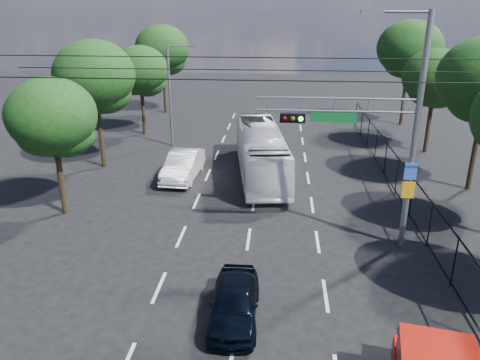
# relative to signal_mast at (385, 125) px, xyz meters

# --- Properties ---
(lane_markings) EXTENTS (6.12, 38.00, 0.01)m
(lane_markings) POSITION_rel_signal_mast_xyz_m (-5.28, 6.01, -5.24)
(lane_markings) COLOR beige
(lane_markings) RESTS_ON ground
(signal_mast) EXTENTS (6.43, 0.39, 9.50)m
(signal_mast) POSITION_rel_signal_mast_xyz_m (0.00, 0.00, 0.00)
(signal_mast) COLOR slate
(signal_mast) RESTS_ON ground
(streetlight_left) EXTENTS (2.09, 0.22, 7.08)m
(streetlight_left) POSITION_rel_signal_mast_xyz_m (-11.62, 14.01, -1.30)
(streetlight_left) COLOR slate
(streetlight_left) RESTS_ON ground
(utility_wires) EXTENTS (22.00, 5.04, 0.74)m
(utility_wires) POSITION_rel_signal_mast_xyz_m (-5.28, 0.84, 1.99)
(utility_wires) COLOR black
(utility_wires) RESTS_ON ground
(fence_right) EXTENTS (0.06, 34.03, 2.00)m
(fence_right) POSITION_rel_signal_mast_xyz_m (2.32, 4.18, -4.21)
(fence_right) COLOR black
(fence_right) RESTS_ON ground
(tree_right_d) EXTENTS (4.32, 4.32, 7.02)m
(tree_right_d) POSITION_rel_signal_mast_xyz_m (6.13, 14.03, -0.39)
(tree_right_d) COLOR black
(tree_right_d) RESTS_ON ground
(tree_right_e) EXTENTS (5.28, 5.28, 8.58)m
(tree_right_e) POSITION_rel_signal_mast_xyz_m (6.33, 22.03, 0.69)
(tree_right_e) COLOR black
(tree_right_e) RESTS_ON ground
(tree_left_b) EXTENTS (4.08, 4.08, 6.63)m
(tree_left_b) POSITION_rel_signal_mast_xyz_m (-14.47, 2.03, -0.66)
(tree_left_b) COLOR black
(tree_left_b) RESTS_ON ground
(tree_left_c) EXTENTS (4.80, 4.80, 7.80)m
(tree_left_c) POSITION_rel_signal_mast_xyz_m (-15.07, 9.03, 0.15)
(tree_left_c) COLOR black
(tree_left_c) RESTS_ON ground
(tree_left_d) EXTENTS (4.20, 4.20, 6.83)m
(tree_left_d) POSITION_rel_signal_mast_xyz_m (-14.67, 17.03, -0.52)
(tree_left_d) COLOR black
(tree_left_d) RESTS_ON ground
(tree_left_e) EXTENTS (4.92, 4.92, 7.99)m
(tree_left_e) POSITION_rel_signal_mast_xyz_m (-14.87, 25.03, 0.29)
(tree_left_e) COLOR black
(tree_left_e) RESTS_ON ground
(navy_hatchback) EXTENTS (1.59, 3.85, 1.30)m
(navy_hatchback) POSITION_rel_signal_mast_xyz_m (-5.37, -5.55, -4.59)
(navy_hatchback) COLOR black
(navy_hatchback) RESTS_ON ground
(white_bus) EXTENTS (3.80, 10.57, 2.88)m
(white_bus) POSITION_rel_signal_mast_xyz_m (-5.12, 8.37, -3.80)
(white_bus) COLOR silver
(white_bus) RESTS_ON ground
(white_van) EXTENTS (1.91, 4.84, 1.57)m
(white_van) POSITION_rel_signal_mast_xyz_m (-9.65, 7.39, -4.46)
(white_van) COLOR silver
(white_van) RESTS_ON ground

